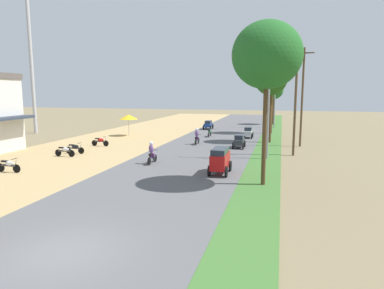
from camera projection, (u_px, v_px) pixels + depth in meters
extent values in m
plane|color=#7A6B4C|center=(63.00, 255.00, 11.43)|extent=(180.00, 180.00, 0.00)
cube|color=#565659|center=(63.00, 253.00, 11.42)|extent=(9.00, 140.00, 0.08)
cube|color=#3D6B2D|center=(236.00, 277.00, 10.01)|extent=(2.40, 140.00, 0.06)
cylinder|color=#B2B2B7|center=(30.00, 40.00, 42.72)|extent=(0.44, 0.44, 23.11)
cylinder|color=black|center=(17.00, 169.00, 22.60)|extent=(0.56, 0.06, 0.56)
cylinder|color=black|center=(1.00, 168.00, 22.91)|extent=(0.56, 0.06, 0.56)
cube|color=#333338|center=(8.00, 165.00, 22.73)|extent=(1.12, 0.12, 0.12)
ellipsoid|color=silver|center=(9.00, 163.00, 22.69)|extent=(0.64, 0.28, 0.32)
cube|color=black|center=(5.00, 161.00, 22.76)|extent=(0.44, 0.20, 0.10)
cylinder|color=#A5A8AD|center=(15.00, 164.00, 22.58)|extent=(0.26, 0.05, 0.68)
cylinder|color=black|center=(14.00, 159.00, 22.54)|extent=(0.04, 0.54, 0.04)
cylinder|color=black|center=(72.00, 153.00, 28.08)|extent=(0.56, 0.06, 0.56)
cylinder|color=black|center=(58.00, 153.00, 28.39)|extent=(0.56, 0.06, 0.56)
cube|color=#333338|center=(65.00, 151.00, 28.21)|extent=(1.12, 0.12, 0.12)
ellipsoid|color=silver|center=(65.00, 149.00, 28.16)|extent=(0.64, 0.28, 0.32)
cube|color=black|center=(62.00, 148.00, 28.24)|extent=(0.44, 0.20, 0.10)
cylinder|color=#A5A8AD|center=(71.00, 150.00, 28.05)|extent=(0.26, 0.05, 0.68)
cylinder|color=black|center=(70.00, 146.00, 28.01)|extent=(0.04, 0.54, 0.04)
cylinder|color=black|center=(81.00, 151.00, 29.48)|extent=(0.56, 0.06, 0.56)
cylinder|color=black|center=(68.00, 150.00, 29.78)|extent=(0.56, 0.06, 0.56)
cube|color=#333338|center=(75.00, 148.00, 29.60)|extent=(1.12, 0.12, 0.12)
ellipsoid|color=black|center=(75.00, 147.00, 29.56)|extent=(0.64, 0.28, 0.32)
cube|color=black|center=(72.00, 145.00, 29.63)|extent=(0.44, 0.20, 0.10)
cylinder|color=#A5A8AD|center=(80.00, 147.00, 29.45)|extent=(0.26, 0.05, 0.68)
cylinder|color=black|center=(80.00, 143.00, 29.41)|extent=(0.04, 0.54, 0.04)
cylinder|color=black|center=(106.00, 143.00, 33.50)|extent=(0.56, 0.06, 0.56)
cylinder|color=black|center=(94.00, 143.00, 33.81)|extent=(0.56, 0.06, 0.56)
cube|color=#333338|center=(100.00, 141.00, 33.63)|extent=(1.12, 0.12, 0.12)
ellipsoid|color=red|center=(101.00, 140.00, 33.58)|extent=(0.64, 0.28, 0.32)
cube|color=black|center=(97.00, 139.00, 33.66)|extent=(0.44, 0.20, 0.10)
cylinder|color=#A5A8AD|center=(105.00, 141.00, 33.47)|extent=(0.26, 0.05, 0.68)
cylinder|color=black|center=(105.00, 137.00, 33.43)|extent=(0.04, 0.54, 0.04)
cylinder|color=#99999E|center=(129.00, 127.00, 41.36)|extent=(0.05, 0.05, 2.10)
cone|color=gold|center=(128.00, 117.00, 41.18)|extent=(2.20, 2.20, 0.55)
cylinder|color=#4C351E|center=(265.00, 131.00, 19.35)|extent=(0.25, 0.25, 6.20)
ellipsoid|color=#205F23|center=(267.00, 55.00, 18.72)|extent=(3.82, 3.82, 3.69)
cylinder|color=#4C351E|center=(270.00, 115.00, 35.76)|extent=(0.43, 0.43, 5.70)
ellipsoid|color=#245418|center=(271.00, 77.00, 35.16)|extent=(3.43, 3.43, 3.81)
cylinder|color=#4C351E|center=(272.00, 107.00, 43.34)|extent=(0.28, 0.28, 6.73)
ellipsoid|color=#1B601D|center=(273.00, 70.00, 42.66)|extent=(3.36, 3.36, 3.98)
cylinder|color=#4C351E|center=(273.00, 110.00, 55.22)|extent=(0.32, 0.32, 4.69)
ellipsoid|color=#225F23|center=(274.00, 90.00, 54.73)|extent=(3.00, 3.00, 3.01)
cylinder|color=gray|center=(268.00, 107.00, 26.83)|extent=(0.16, 0.16, 8.12)
cylinder|color=gray|center=(261.00, 55.00, 26.40)|extent=(1.40, 0.08, 0.08)
ellipsoid|color=silver|center=(251.00, 57.00, 26.59)|extent=(0.36, 0.20, 0.14)
cylinder|color=gray|center=(280.00, 55.00, 26.06)|extent=(1.40, 0.08, 0.08)
ellipsoid|color=silver|center=(289.00, 56.00, 25.89)|extent=(0.36, 0.20, 0.14)
cylinder|color=gray|center=(275.00, 102.00, 49.79)|extent=(0.16, 0.16, 7.46)
cylinder|color=gray|center=(271.00, 77.00, 49.42)|extent=(1.40, 0.08, 0.08)
ellipsoid|color=silver|center=(266.00, 77.00, 49.60)|extent=(0.36, 0.20, 0.14)
cylinder|color=gray|center=(281.00, 77.00, 49.08)|extent=(1.40, 0.08, 0.08)
ellipsoid|color=silver|center=(286.00, 77.00, 48.91)|extent=(0.36, 0.20, 0.14)
cylinder|color=brown|center=(295.00, 102.00, 28.38)|extent=(0.20, 0.20, 8.86)
cube|color=#473323|center=(298.00, 53.00, 27.78)|extent=(1.80, 0.10, 0.10)
cylinder|color=brown|center=(302.00, 98.00, 33.16)|extent=(0.20, 0.20, 9.39)
cube|color=#473323|center=(304.00, 53.00, 32.52)|extent=(1.80, 0.10, 0.10)
cube|color=red|center=(220.00, 161.00, 22.23)|extent=(0.95, 2.40, 0.95)
cube|color=#232B38|center=(220.00, 151.00, 22.03)|extent=(0.87, 2.00, 0.35)
cylinder|color=black|center=(226.00, 172.00, 21.34)|extent=(0.12, 0.68, 0.68)
cylinder|color=black|center=(209.00, 171.00, 21.61)|extent=(0.12, 0.68, 0.68)
cylinder|color=black|center=(230.00, 166.00, 23.00)|extent=(0.12, 0.68, 0.68)
cylinder|color=black|center=(214.00, 165.00, 23.26)|extent=(0.12, 0.68, 0.68)
cube|color=#282D33|center=(239.00, 142.00, 32.37)|extent=(0.84, 1.95, 0.50)
cube|color=#232B38|center=(239.00, 137.00, 32.35)|extent=(0.77, 1.10, 0.40)
cylinder|color=black|center=(243.00, 146.00, 31.62)|extent=(0.10, 0.60, 0.60)
cylinder|color=black|center=(233.00, 146.00, 31.86)|extent=(0.10, 0.60, 0.60)
cylinder|color=black|center=(245.00, 144.00, 32.97)|extent=(0.10, 0.60, 0.60)
cylinder|color=black|center=(235.00, 143.00, 33.20)|extent=(0.10, 0.60, 0.60)
cube|color=#B7BCC1|center=(248.00, 133.00, 39.31)|extent=(0.84, 1.95, 0.50)
cube|color=#232B38|center=(248.00, 129.00, 39.29)|extent=(0.77, 1.10, 0.40)
cylinder|color=black|center=(252.00, 136.00, 38.56)|extent=(0.10, 0.60, 0.60)
cylinder|color=black|center=(243.00, 136.00, 38.80)|extent=(0.10, 0.60, 0.60)
cylinder|color=black|center=(253.00, 135.00, 39.91)|extent=(0.10, 0.60, 0.60)
cylinder|color=black|center=(245.00, 134.00, 40.14)|extent=(0.10, 0.60, 0.60)
cube|color=navy|center=(208.00, 125.00, 48.42)|extent=(0.88, 2.25, 0.44)
cube|color=#232B38|center=(208.00, 122.00, 48.45)|extent=(0.81, 1.30, 0.40)
cylinder|color=black|center=(206.00, 126.00, 49.35)|extent=(0.11, 0.64, 0.64)
cylinder|color=black|center=(213.00, 126.00, 49.11)|extent=(0.11, 0.64, 0.64)
cylinder|color=black|center=(204.00, 127.00, 47.80)|extent=(0.11, 0.64, 0.64)
cylinder|color=black|center=(211.00, 128.00, 47.56)|extent=(0.11, 0.64, 0.64)
cylinder|color=black|center=(155.00, 158.00, 26.05)|extent=(0.06, 0.56, 0.56)
cylinder|color=black|center=(149.00, 161.00, 24.86)|extent=(0.06, 0.56, 0.56)
cube|color=#333338|center=(152.00, 157.00, 25.43)|extent=(0.12, 1.12, 0.12)
ellipsoid|color=#8C1E8C|center=(153.00, 155.00, 25.48)|extent=(0.28, 0.64, 0.32)
cube|color=black|center=(151.00, 154.00, 25.12)|extent=(0.20, 0.44, 0.10)
cylinder|color=#A5A8AD|center=(155.00, 155.00, 25.95)|extent=(0.05, 0.26, 0.68)
cylinder|color=black|center=(155.00, 150.00, 25.84)|extent=(0.54, 0.04, 0.04)
ellipsoid|color=#724C8C|center=(151.00, 149.00, 25.14)|extent=(0.36, 0.28, 0.64)
sphere|color=white|center=(151.00, 143.00, 25.11)|extent=(0.28, 0.28, 0.28)
cylinder|color=#2D2D38|center=(150.00, 157.00, 25.36)|extent=(0.12, 0.12, 0.48)
cylinder|color=#2D2D38|center=(154.00, 157.00, 25.29)|extent=(0.12, 0.12, 0.48)
cylinder|color=black|center=(199.00, 141.00, 35.28)|extent=(0.06, 0.56, 0.56)
cylinder|color=black|center=(196.00, 142.00, 34.09)|extent=(0.06, 0.56, 0.56)
cube|color=#333338|center=(197.00, 140.00, 34.66)|extent=(0.12, 1.12, 0.12)
ellipsoid|color=#8C1E8C|center=(197.00, 138.00, 34.71)|extent=(0.28, 0.64, 0.32)
cube|color=black|center=(196.00, 137.00, 34.35)|extent=(0.20, 0.44, 0.10)
cylinder|color=#A5A8AD|center=(198.00, 138.00, 35.18)|extent=(0.05, 0.26, 0.68)
cylinder|color=black|center=(198.00, 134.00, 35.06)|extent=(0.54, 0.04, 0.04)
ellipsoid|color=#724C8C|center=(197.00, 133.00, 34.36)|extent=(0.36, 0.28, 0.64)
sphere|color=white|center=(197.00, 129.00, 34.34)|extent=(0.28, 0.28, 0.28)
cylinder|color=#2D2D38|center=(196.00, 140.00, 34.59)|extent=(0.12, 0.12, 0.48)
cylinder|color=#2D2D38|center=(198.00, 140.00, 34.52)|extent=(0.12, 0.12, 0.48)
cylinder|color=black|center=(211.00, 134.00, 41.12)|extent=(0.06, 0.56, 0.56)
cylinder|color=black|center=(208.00, 135.00, 39.93)|extent=(0.06, 0.56, 0.56)
cube|color=#333338|center=(210.00, 133.00, 40.50)|extent=(0.12, 1.12, 0.12)
ellipsoid|color=#14722D|center=(210.00, 131.00, 40.55)|extent=(0.28, 0.64, 0.32)
cube|color=black|center=(209.00, 131.00, 40.19)|extent=(0.20, 0.44, 0.10)
cylinder|color=#A5A8AD|center=(211.00, 131.00, 41.02)|extent=(0.05, 0.26, 0.68)
cylinder|color=black|center=(210.00, 128.00, 40.90)|extent=(0.54, 0.04, 0.04)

